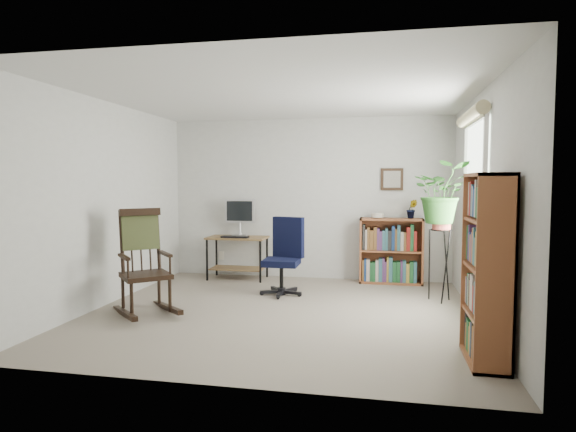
% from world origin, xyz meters
% --- Properties ---
extents(floor, '(4.20, 4.00, 0.00)m').
position_xyz_m(floor, '(0.00, 0.00, 0.00)').
color(floor, gray).
rests_on(floor, ground).
extents(ceiling, '(4.20, 4.00, 0.00)m').
position_xyz_m(ceiling, '(0.00, 0.00, 2.40)').
color(ceiling, silver).
rests_on(ceiling, ground).
extents(wall_back, '(4.20, 0.00, 2.40)m').
position_xyz_m(wall_back, '(0.00, 2.00, 1.20)').
color(wall_back, silver).
rests_on(wall_back, ground).
extents(wall_front, '(4.20, 0.00, 2.40)m').
position_xyz_m(wall_front, '(0.00, -2.00, 1.20)').
color(wall_front, silver).
rests_on(wall_front, ground).
extents(wall_left, '(0.00, 4.00, 2.40)m').
position_xyz_m(wall_left, '(-2.10, 0.00, 1.20)').
color(wall_left, silver).
rests_on(wall_left, ground).
extents(wall_right, '(0.00, 4.00, 2.40)m').
position_xyz_m(wall_right, '(2.10, 0.00, 1.20)').
color(wall_right, silver).
rests_on(wall_right, ground).
extents(window, '(0.12, 1.20, 1.50)m').
position_xyz_m(window, '(2.06, 0.30, 1.40)').
color(window, white).
rests_on(window, wall_right).
extents(desk, '(0.88, 0.48, 0.63)m').
position_xyz_m(desk, '(-1.03, 1.70, 0.32)').
color(desk, brown).
rests_on(desk, floor).
extents(monitor, '(0.46, 0.16, 0.56)m').
position_xyz_m(monitor, '(-1.03, 1.84, 0.91)').
color(monitor, '#B9B8BD').
rests_on(monitor, desk).
extents(keyboard, '(0.40, 0.15, 0.02)m').
position_xyz_m(keyboard, '(-1.03, 1.58, 0.65)').
color(keyboard, black).
rests_on(keyboard, desk).
extents(office_chair, '(0.68, 0.68, 1.01)m').
position_xyz_m(office_chair, '(-0.17, 0.82, 0.51)').
color(office_chair, black).
rests_on(office_chair, floor).
extents(rocking_chair, '(1.13, 1.16, 1.18)m').
position_xyz_m(rocking_chair, '(-1.44, -0.35, 0.59)').
color(rocking_chair, black).
rests_on(rocking_chair, floor).
extents(low_bookshelf, '(0.89, 0.30, 0.94)m').
position_xyz_m(low_bookshelf, '(1.23, 1.82, 0.47)').
color(low_bookshelf, '#965331').
rests_on(low_bookshelf, floor).
extents(tall_bookshelf, '(0.29, 0.67, 1.52)m').
position_xyz_m(tall_bookshelf, '(1.92, -1.13, 0.76)').
color(tall_bookshelf, '#965331').
rests_on(tall_bookshelf, floor).
extents(plant_stand, '(0.37, 0.37, 1.03)m').
position_xyz_m(plant_stand, '(1.80, 0.87, 0.51)').
color(plant_stand, black).
rests_on(plant_stand, floor).
extents(spider_plant, '(1.69, 1.88, 1.46)m').
position_xyz_m(spider_plant, '(1.80, 0.87, 1.68)').
color(spider_plant, '#275B20').
rests_on(spider_plant, plant_stand).
extents(potted_plant_small, '(0.13, 0.24, 0.11)m').
position_xyz_m(potted_plant_small, '(1.51, 1.83, 0.99)').
color(potted_plant_small, '#275B20').
rests_on(potted_plant_small, low_bookshelf).
extents(framed_picture, '(0.32, 0.04, 0.32)m').
position_xyz_m(framed_picture, '(1.23, 1.97, 1.49)').
color(framed_picture, black).
rests_on(framed_picture, wall_back).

